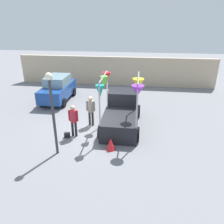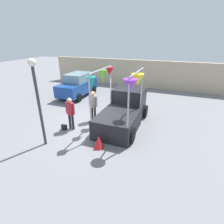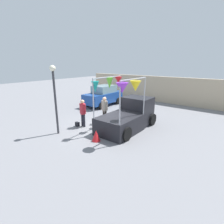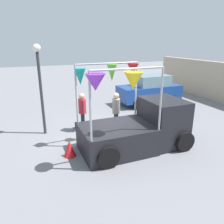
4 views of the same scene
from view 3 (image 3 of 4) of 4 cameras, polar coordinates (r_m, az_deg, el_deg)
The scene contains 9 objects.
ground_plane at distance 11.34m, azimuth -2.42°, elevation -4.60°, with size 60.00×60.00×0.00m, color slate.
vendor_truck at distance 10.86m, azimuth 5.62°, elevation -0.71°, with size 2.45×4.19×3.19m.
parked_car at distance 16.60m, azimuth -2.82°, elevation 5.40°, with size 1.88×4.00×1.88m.
person_customer at distance 11.07m, azimuth -9.53°, elevation 0.48°, with size 0.53×0.34×1.76m.
person_vendor at distance 11.61m, azimuth -2.45°, elevation 1.53°, with size 0.53×0.34×1.79m.
handbag at distance 11.47m, azimuth -11.24°, elevation -3.92°, with size 0.28×0.16×0.28m, color black.
street_lamp at distance 10.04m, azimuth -18.27°, elevation 6.75°, with size 0.32×0.32×3.84m.
brick_boundary_wall at distance 18.65m, azimuth 15.99°, elevation 7.08°, with size 18.00×0.36×2.60m, color tan.
folded_kite_bundle_crimson at distance 9.21m, azimuth -5.23°, elevation -7.68°, with size 0.44×0.44×0.60m, color red.
Camera 3 is at (6.91, -8.06, 3.98)m, focal length 28.00 mm.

